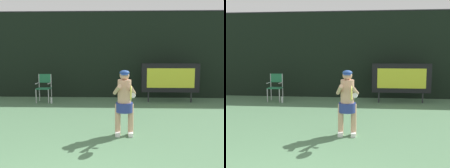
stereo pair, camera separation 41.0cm
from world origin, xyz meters
The scene contains 6 objects.
backdrop_screen centered at (0.00, 8.50, 1.81)m, with size 18.00×0.12×3.66m.
scoreboard centered at (2.63, 7.45, 0.95)m, with size 2.20×0.21×1.50m.
umpire_chair centered at (-2.26, 7.35, 0.62)m, with size 0.52×0.44×1.08m.
water_bottle centered at (-1.90, 7.03, 0.12)m, with size 0.07×0.07×0.27m.
tennis_player centered at (0.83, 3.40, 0.84)m, with size 0.54×0.62×1.52m.
tennis_racket centered at (0.96, 2.82, 1.09)m, with size 0.03×0.60×0.31m.
Camera 2 is at (1.18, -2.31, 1.90)m, focal length 40.70 mm.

